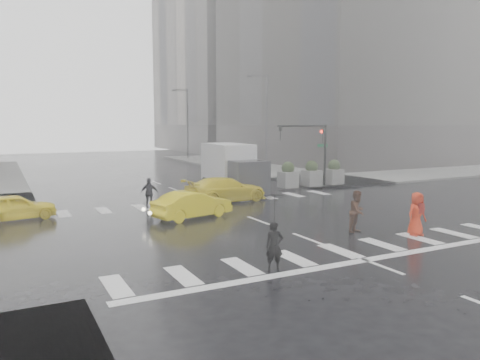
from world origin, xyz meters
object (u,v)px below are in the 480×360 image
traffic_signal_pole (314,143)px  taxi_mid (192,205)px  box_truck (233,167)px  taxi_front (14,207)px  pedestrian_orange (417,214)px  pedestrian_brown (357,211)px

traffic_signal_pole → taxi_mid: size_ratio=1.13×
traffic_signal_pole → taxi_mid: (-11.55, -6.01, -2.56)m
traffic_signal_pole → box_truck: 6.23m
traffic_signal_pole → taxi_mid: traffic_signal_pole is taller
taxi_front → taxi_mid: (7.69, -3.32, 0.02)m
box_truck → pedestrian_orange: bearing=-82.5°
pedestrian_brown → taxi_mid: bearing=107.2°
taxi_front → traffic_signal_pole: bearing=-93.1°
taxi_mid → box_truck: size_ratio=0.66×
taxi_front → pedestrian_brown: bearing=-137.2°
box_truck → taxi_front: bearing=-163.3°
pedestrian_brown → taxi_front: bearing=120.8°
taxi_front → pedestrian_orange: bearing=-137.9°
traffic_signal_pole → box_truck: (-6.01, 0.68, -1.50)m
pedestrian_orange → taxi_mid: (-6.82, 7.56, -0.24)m
pedestrian_brown → pedestrian_orange: 2.34m
box_truck → pedestrian_brown: bearing=-89.7°
pedestrian_brown → pedestrian_orange: (1.75, -1.56, 0.01)m
traffic_signal_pole → pedestrian_orange: (-4.73, -13.56, -2.32)m
traffic_signal_pole → taxi_front: 19.60m
traffic_signal_pole → pedestrian_brown: traffic_signal_pole is taller
taxi_front → box_truck: (13.24, 3.37, 1.08)m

